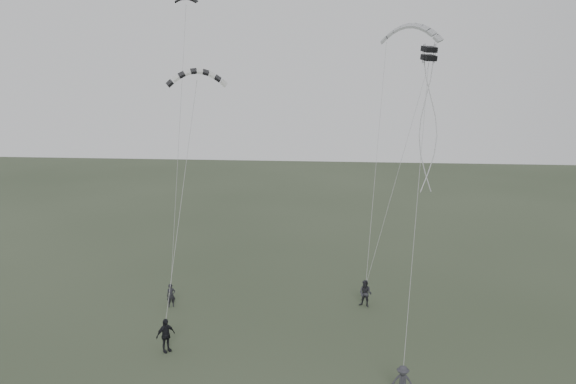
# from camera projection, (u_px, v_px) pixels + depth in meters

# --- Properties ---
(ground) EXTENTS (140.00, 140.00, 0.00)m
(ground) POSITION_uv_depth(u_px,v_px,m) (252.00, 358.00, 28.42)
(ground) COLOR #2F3B27
(ground) RESTS_ON ground
(flyer_left) EXTENTS (0.63, 0.55, 1.47)m
(flyer_left) POSITION_uv_depth(u_px,v_px,m) (171.00, 295.00, 34.66)
(flyer_left) COLOR black
(flyer_left) RESTS_ON ground
(flyer_right) EXTENTS (1.00, 0.91, 1.68)m
(flyer_right) POSITION_uv_depth(u_px,v_px,m) (365.00, 294.00, 34.67)
(flyer_right) COLOR #26262B
(flyer_right) RESTS_ON ground
(flyer_center) EXTENTS (1.03, 1.07, 1.80)m
(flyer_center) POSITION_uv_depth(u_px,v_px,m) (166.00, 335.00, 28.88)
(flyer_center) COLOR black
(flyer_center) RESTS_ON ground
(flyer_far) EXTENTS (1.05, 0.71, 1.51)m
(flyer_far) POSITION_uv_depth(u_px,v_px,m) (403.00, 382.00, 24.70)
(flyer_far) COLOR #2E2E34
(flyer_far) RESTS_ON ground
(kite_pale_large) EXTENTS (4.24, 2.49, 1.84)m
(kite_pale_large) POSITION_uv_depth(u_px,v_px,m) (411.00, 26.00, 36.82)
(kite_pale_large) COLOR #97999C
(kite_pale_large) RESTS_ON flyer_right
(kite_striped) EXTENTS (3.53, 2.01, 1.45)m
(kite_striped) POSITION_uv_depth(u_px,v_px,m) (197.00, 71.00, 31.48)
(kite_striped) COLOR black
(kite_striped) RESTS_ON flyer_center
(kite_box) EXTENTS (0.92, 0.98, 0.83)m
(kite_box) POSITION_uv_depth(u_px,v_px,m) (429.00, 53.00, 30.02)
(kite_box) COLOR black
(kite_box) RESTS_ON flyer_far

